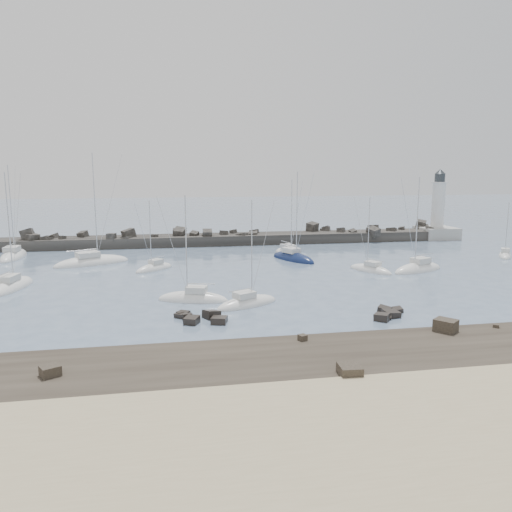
{
  "coord_description": "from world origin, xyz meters",
  "views": [
    {
      "loc": [
        -6.78,
        -54.03,
        13.73
      ],
      "look_at": [
        5.16,
        12.0,
        2.1
      ],
      "focal_mm": 35.0,
      "sensor_mm": 36.0,
      "label": 1
    }
  ],
  "objects": [
    {
      "name": "sailboat_6",
      "position": [
        12.7,
        23.52,
        0.15
      ],
      "size": [
        4.62,
        8.7,
        13.3
      ],
      "color": "white",
      "rests_on": "ground"
    },
    {
      "name": "sailboat_8",
      "position": [
        12.33,
        19.46,
        0.15
      ],
      "size": [
        6.5,
        9.5,
        14.59
      ],
      "color": "#101D44",
      "rests_on": "ground"
    },
    {
      "name": "sailboat_12",
      "position": [
        46.3,
        16.03,
        0.14
      ],
      "size": [
        4.8,
        5.78,
        9.45
      ],
      "color": "white",
      "rests_on": "ground"
    },
    {
      "name": "rock_cluster_far",
      "position": [
        13.59,
        -11.48,
        0.05
      ],
      "size": [
        4.13,
        3.89,
        1.54
      ],
      "color": "black",
      "rests_on": "ground"
    },
    {
      "name": "sailboat_7",
      "position": [
        1.13,
        -5.18,
        0.13
      ],
      "size": [
        7.57,
        5.43,
        11.71
      ],
      "color": "white",
      "rests_on": "ground"
    },
    {
      "name": "sailboat_13",
      "position": [
        -8.59,
        15.36,
        0.13
      ],
      "size": [
        6.06,
        6.02,
        10.47
      ],
      "color": "white",
      "rests_on": "ground"
    },
    {
      "name": "rock_shelf",
      "position": [
        0.54,
        -21.98,
        0.02
      ],
      "size": [
        140.0,
        12.07,
        2.01
      ],
      "color": "#2B241D",
      "rests_on": "ground"
    },
    {
      "name": "sailboat_1",
      "position": [
        -30.75,
        29.18,
        0.15
      ],
      "size": [
        3.15,
        9.93,
        15.67
      ],
      "color": "white",
      "rests_on": "ground"
    },
    {
      "name": "breakwater",
      "position": [
        -7.52,
        38.01,
        0.32
      ],
      "size": [
        115.0,
        7.95,
        5.33
      ],
      "color": "#282624",
      "rests_on": "ground"
    },
    {
      "name": "rock_cluster_near",
      "position": [
        -3.86,
        -9.43,
        0.05
      ],
      "size": [
        4.95,
        4.29,
        1.56
      ],
      "color": "black",
      "rests_on": "ground"
    },
    {
      "name": "sailboat_3",
      "position": [
        -24.92,
        6.89,
        0.14
      ],
      "size": [
        4.7,
        9.61,
        14.57
      ],
      "color": "white",
      "rests_on": "ground"
    },
    {
      "name": "sailboat_4",
      "position": [
        -17.76,
        21.29,
        0.14
      ],
      "size": [
        11.5,
        7.92,
        17.37
      ],
      "color": "white",
      "rests_on": "ground"
    },
    {
      "name": "sand_strip",
      "position": [
        0.0,
        -32.0,
        0.0
      ],
      "size": [
        140.0,
        14.0,
        1.0
      ],
      "primitive_type": "cube",
      "color": "tan",
      "rests_on": "ground"
    },
    {
      "name": "ground",
      "position": [
        0.0,
        0.0,
        0.0
      ],
      "size": [
        400.0,
        400.0,
        0.0
      ],
      "primitive_type": "plane",
      "color": "slate",
      "rests_on": "ground"
    },
    {
      "name": "lighthouse",
      "position": [
        47.0,
        38.0,
        3.09
      ],
      "size": [
        7.0,
        7.0,
        14.6
      ],
      "color": "#9E9E99",
      "rests_on": "ground"
    },
    {
      "name": "sailboat_10",
      "position": [
        20.58,
        9.04,
        0.13
      ],
      "size": [
        5.19,
        7.1,
        11.02
      ],
      "color": "white",
      "rests_on": "ground"
    },
    {
      "name": "sailboat_5",
      "position": [
        -4.21,
        -2.35,
        0.14
      ],
      "size": [
        7.94,
        4.51,
        12.12
      ],
      "color": "white",
      "rests_on": "ground"
    },
    {
      "name": "sailboat_9",
      "position": [
        27.09,
        8.06,
        0.16
      ],
      "size": [
        9.07,
        5.73,
        13.91
      ],
      "color": "white",
      "rests_on": "ground"
    }
  ]
}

